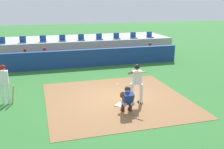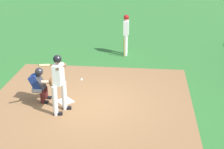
{
  "view_description": "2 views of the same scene",
  "coord_description": "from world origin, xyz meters",
  "px_view_note": "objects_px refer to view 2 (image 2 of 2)",
  "views": [
    {
      "loc": [
        -3.38,
        -11.08,
        4.47
      ],
      "look_at": [
        0.0,
        0.7,
        1.0
      ],
      "focal_mm": 42.53,
      "sensor_mm": 36.0,
      "label": 1
    },
    {
      "loc": [
        9.51,
        1.73,
        4.88
      ],
      "look_at": [
        0.0,
        0.7,
        1.0
      ],
      "focal_mm": 54.9,
      "sensor_mm": 36.0,
      "label": 2
    }
  ],
  "objects_px": {
    "home_plate": "(65,101)",
    "on_deck_batter": "(126,32)",
    "batter_at_plate": "(59,80)",
    "catcher_crouched": "(40,83)"
  },
  "relations": [
    {
      "from": "on_deck_batter",
      "to": "catcher_crouched",
      "type": "bearing_deg",
      "value": -25.81
    },
    {
      "from": "home_plate",
      "to": "catcher_crouched",
      "type": "distance_m",
      "value": 0.96
    },
    {
      "from": "home_plate",
      "to": "batter_at_plate",
      "type": "xyz_separation_m",
      "value": [
        0.69,
        0.03,
        1.01
      ]
    },
    {
      "from": "home_plate",
      "to": "catcher_crouched",
      "type": "bearing_deg",
      "value": -90.16
    },
    {
      "from": "home_plate",
      "to": "on_deck_batter",
      "type": "bearing_deg",
      "value": 161.86
    },
    {
      "from": "home_plate",
      "to": "batter_at_plate",
      "type": "relative_size",
      "value": 0.24
    },
    {
      "from": "home_plate",
      "to": "on_deck_batter",
      "type": "xyz_separation_m",
      "value": [
        -4.84,
        1.59,
        1.0
      ]
    },
    {
      "from": "batter_at_plate",
      "to": "catcher_crouched",
      "type": "distance_m",
      "value": 1.13
    },
    {
      "from": "catcher_crouched",
      "to": "batter_at_plate",
      "type": "bearing_deg",
      "value": 48.76
    },
    {
      "from": "home_plate",
      "to": "on_deck_batter",
      "type": "height_order",
      "value": "on_deck_batter"
    }
  ]
}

